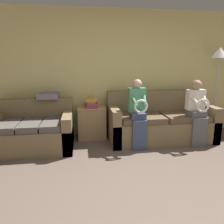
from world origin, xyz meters
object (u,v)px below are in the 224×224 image
(child_right_seated, at_px, (197,110))
(book_stack, at_px, (91,103))
(throw_pillow, at_px, (48,96))
(couch_main, at_px, (160,123))
(side_shelf, at_px, (92,122))
(child_left_seated, at_px, (138,112))
(floor_lamp, at_px, (219,60))
(couch_side, at_px, (34,131))

(child_right_seated, bearing_deg, book_stack, 161.62)
(throw_pillow, bearing_deg, child_right_seated, -12.24)
(couch_main, xyz_separation_m, child_right_seated, (0.56, -0.36, 0.32))
(side_shelf, height_order, book_stack, book_stack)
(child_left_seated, bearing_deg, child_right_seated, -0.01)
(couch_main, bearing_deg, floor_lamp, 9.25)
(child_right_seated, height_order, book_stack, child_right_seated)
(couch_side, bearing_deg, floor_lamp, 4.82)
(couch_main, relative_size, couch_side, 1.47)
(couch_main, relative_size, throw_pillow, 5.43)
(couch_main, height_order, book_stack, couch_main)
(side_shelf, bearing_deg, child_left_seated, -38.48)
(book_stack, relative_size, floor_lamp, 0.17)
(book_stack, bearing_deg, side_shelf, -111.84)
(couch_side, relative_size, floor_lamp, 0.77)
(couch_main, xyz_separation_m, couch_side, (-2.41, -0.10, -0.03))
(couch_side, height_order, throw_pillow, throw_pillow)
(throw_pillow, bearing_deg, child_left_seated, -20.24)
(floor_lamp, bearing_deg, couch_main, -170.75)
(floor_lamp, xyz_separation_m, throw_pillow, (-3.43, 0.02, -0.66))
(child_left_seated, relative_size, side_shelf, 1.90)
(child_right_seated, distance_m, side_shelf, 2.03)
(child_right_seated, height_order, floor_lamp, floor_lamp)
(book_stack, bearing_deg, child_left_seated, -38.83)
(child_left_seated, xyz_separation_m, throw_pillow, (-1.60, 0.59, 0.23))
(couch_main, distance_m, side_shelf, 1.37)
(floor_lamp, bearing_deg, side_shelf, 178.68)
(child_right_seated, height_order, side_shelf, child_right_seated)
(book_stack, distance_m, floor_lamp, 2.74)
(couch_main, bearing_deg, book_stack, 168.53)
(side_shelf, relative_size, book_stack, 2.11)
(child_right_seated, xyz_separation_m, throw_pillow, (-2.72, 0.59, 0.24))
(child_right_seated, bearing_deg, side_shelf, 161.80)
(couch_main, xyz_separation_m, floor_lamp, (1.27, 0.21, 1.22))
(floor_lamp, height_order, throw_pillow, floor_lamp)
(couch_side, relative_size, book_stack, 4.55)
(throw_pillow, bearing_deg, couch_side, -127.08)
(couch_side, relative_size, side_shelf, 2.16)
(couch_main, height_order, floor_lamp, floor_lamp)
(side_shelf, bearing_deg, floor_lamp, -1.32)
(child_right_seated, distance_m, floor_lamp, 1.28)
(couch_main, height_order, child_left_seated, child_left_seated)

